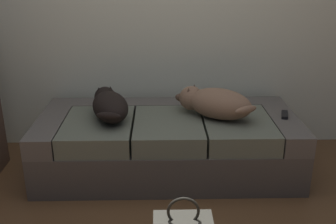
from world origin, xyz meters
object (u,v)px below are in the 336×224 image
object	(u,v)px
couch	(168,143)
dog_dark	(109,105)
tv_remote	(285,115)
dog_tan	(214,103)

from	to	relation	value
couch	dog_dark	xyz separation A→B (m)	(-0.43, -0.03, 0.32)
dog_dark	tv_remote	world-z (taller)	dog_dark
couch	tv_remote	distance (m)	0.90
couch	dog_tan	xyz separation A→B (m)	(0.34, -0.03, 0.34)
couch	dog_dark	distance (m)	0.54
couch	dog_tan	size ratio (longest dim) A/B	3.17
dog_dark	tv_remote	xyz separation A→B (m)	(1.29, 0.01, -0.09)
dog_tan	tv_remote	bearing A→B (deg)	0.70
dog_dark	dog_tan	world-z (taller)	dog_tan
couch	dog_tan	distance (m)	0.48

